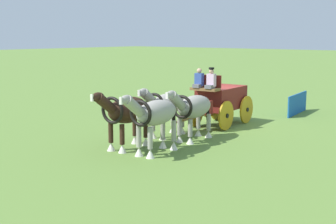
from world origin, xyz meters
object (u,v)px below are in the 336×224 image
object	(u,v)px
show_wagon	(220,99)
draft_horse_rear_near	(193,108)
draft_horse_lead_off	(126,112)
draft_horse_lead_near	(154,115)
draft_horse_rear_off	(166,106)

from	to	relation	value
show_wagon	draft_horse_rear_near	xyz separation A→B (m)	(3.42, 0.96, 0.08)
show_wagon	draft_horse_lead_off	xyz separation A→B (m)	(6.11, -0.11, 0.16)
draft_horse_rear_near	draft_horse_lead_near	distance (m)	2.60
draft_horse_rear_near	show_wagon	bearing A→B (deg)	-164.37
draft_horse_rear_near	draft_horse_rear_off	world-z (taller)	draft_horse_rear_near
show_wagon	draft_horse_rear_off	xyz separation A→B (m)	(3.54, -0.34, 0.07)
draft_horse_rear_near	draft_horse_lead_off	bearing A→B (deg)	-21.59
draft_horse_rear_off	draft_horse_lead_near	distance (m)	2.91
draft_horse_lead_off	show_wagon	bearing A→B (deg)	178.98
draft_horse_lead_near	draft_horse_lead_off	xyz separation A→B (m)	(0.10, -1.30, -0.01)
draft_horse_rear_off	draft_horse_lead_off	world-z (taller)	draft_horse_lead_off
show_wagon	draft_horse_lead_near	bearing A→B (deg)	11.18
draft_horse_rear_near	draft_horse_lead_near	xyz separation A→B (m)	(2.59, 0.23, 0.09)
show_wagon	draft_horse_lead_near	size ratio (longest dim) A/B	1.81
draft_horse_rear_near	draft_horse_lead_off	world-z (taller)	draft_horse_lead_off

